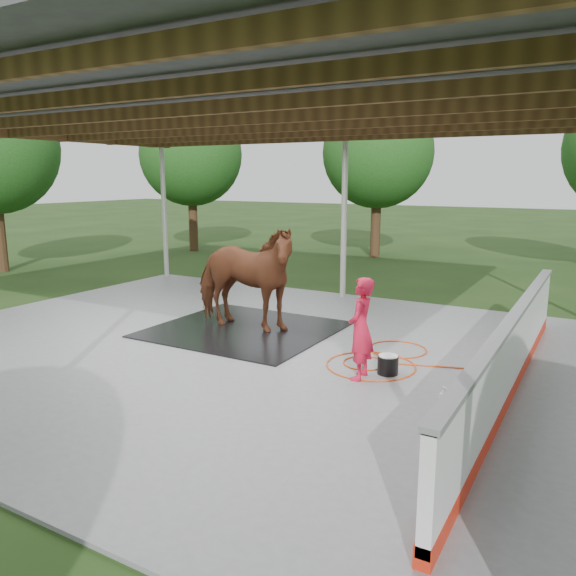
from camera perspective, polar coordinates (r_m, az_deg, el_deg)
The scene contains 12 objects.
ground at distance 9.95m, azimuth -5.77°, elevation -6.06°, with size 100.00×100.00×0.00m, color #1E3814.
concrete_slab at distance 9.94m, azimuth -5.77°, elevation -5.92°, with size 12.00×10.00×0.05m, color slate.
pavilion_structure at distance 9.56m, azimuth -6.26°, elevation 17.28°, with size 12.60×10.60×4.05m.
dasher_board at distance 8.11m, azimuth 21.80°, elevation -6.49°, with size 0.16×8.00×1.15m.
tree_belt at distance 10.12m, azimuth -1.69°, elevation 15.99°, with size 28.00×28.00×5.80m.
rubber_mat at distance 10.87m, azimuth -4.50°, elevation -4.20°, with size 3.30×3.09×0.02m, color black.
horse at distance 10.65m, azimuth -4.59°, elevation 1.08°, with size 1.08×2.38×2.01m, color brown.
handler at distance 8.17m, azimuth 7.40°, elevation -4.12°, with size 0.55×0.36×1.50m, color red.
wash_bucket at distance 8.58m, azimuth 10.11°, elevation -7.64°, with size 0.31×0.31×0.29m.
soap_bottle_a at distance 7.44m, azimuth 15.52°, elevation -10.80°, with size 0.12×0.13×0.32m, color silver.
soap_bottle_b at distance 8.73m, azimuth 7.44°, elevation -7.69°, with size 0.07×0.08×0.16m, color #338CD8.
hose_coil at distance 9.18m, azimuth 9.22°, elevation -7.25°, with size 2.58×2.22×0.02m.
Camera 1 is at (5.57, -7.70, 2.95)m, focal length 35.00 mm.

